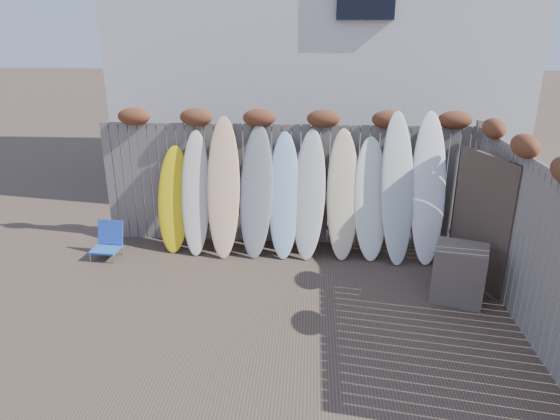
# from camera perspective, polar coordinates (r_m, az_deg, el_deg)

# --- Properties ---
(ground) EXTENTS (80.00, 80.00, 0.00)m
(ground) POSITION_cam_1_polar(r_m,az_deg,el_deg) (6.41, -0.72, -12.16)
(ground) COLOR #493A2D
(back_fence) EXTENTS (6.05, 0.28, 2.24)m
(back_fence) POSITION_cam_1_polar(r_m,az_deg,el_deg) (8.12, 0.97, 4.10)
(back_fence) COLOR slate
(back_fence) RESTS_ON ground
(right_fence) EXTENTS (0.28, 4.40, 2.24)m
(right_fence) POSITION_cam_1_polar(r_m,az_deg,el_deg) (6.61, 26.29, -2.24)
(right_fence) COLOR slate
(right_fence) RESTS_ON ground
(house) EXTENTS (8.50, 5.50, 6.33)m
(house) POSITION_cam_1_polar(r_m,az_deg,el_deg) (11.90, 4.31, 18.99)
(house) COLOR silver
(house) RESTS_ON ground
(beach_chair) EXTENTS (0.45, 0.48, 0.56)m
(beach_chair) POSITION_cam_1_polar(r_m,az_deg,el_deg) (8.35, -19.03, -3.34)
(beach_chair) COLOR #2359B2
(beach_chair) RESTS_ON ground
(wooden_crate) EXTENTS (0.79, 0.72, 0.75)m
(wooden_crate) POSITION_cam_1_polar(r_m,az_deg,el_deg) (7.04, 19.80, -6.80)
(wooden_crate) COLOR brown
(wooden_crate) RESTS_ON ground
(lattice_panel) EXTENTS (0.43, 1.18, 1.84)m
(lattice_panel) POSITION_cam_1_polar(r_m,az_deg,el_deg) (7.43, 22.03, -1.08)
(lattice_panel) COLOR brown
(lattice_panel) RESTS_ON ground
(surfboard_0) EXTENTS (0.54, 0.61, 1.67)m
(surfboard_0) POSITION_cam_1_polar(r_m,az_deg,el_deg) (8.18, -12.03, 1.20)
(surfboard_0) COLOR yellow
(surfboard_0) RESTS_ON ground
(surfboard_1) EXTENTS (0.48, 0.70, 1.92)m
(surfboard_1) POSITION_cam_1_polar(r_m,az_deg,el_deg) (8.01, -9.62, 1.92)
(surfboard_1) COLOR beige
(surfboard_1) RESTS_ON ground
(surfboard_2) EXTENTS (0.54, 0.78, 2.15)m
(surfboard_2) POSITION_cam_1_polar(r_m,az_deg,el_deg) (7.85, -6.48, 2.55)
(surfboard_2) COLOR #EFC78E
(surfboard_2) RESTS_ON ground
(surfboard_3) EXTENTS (0.57, 0.75, 2.02)m
(surfboard_3) POSITION_cam_1_polar(r_m,az_deg,el_deg) (7.80, -2.72, 2.08)
(surfboard_3) COLOR gray
(surfboard_3) RESTS_ON ground
(surfboard_4) EXTENTS (0.49, 0.69, 1.92)m
(surfboard_4) POSITION_cam_1_polar(r_m,az_deg,el_deg) (7.78, 0.46, 1.66)
(surfboard_4) COLOR #9DC4DF
(surfboard_4) RESTS_ON ground
(surfboard_5) EXTENTS (0.56, 0.75, 1.97)m
(surfboard_5) POSITION_cam_1_polar(r_m,az_deg,el_deg) (7.76, 3.36, 1.74)
(surfboard_5) COLOR silver
(surfboard_5) RESTS_ON ground
(surfboard_6) EXTENTS (0.51, 0.71, 1.97)m
(surfboard_6) POSITION_cam_1_polar(r_m,az_deg,el_deg) (7.80, 7.18, 1.75)
(surfboard_6) COLOR beige
(surfboard_6) RESTS_ON ground
(surfboard_7) EXTENTS (0.57, 0.70, 1.86)m
(surfboard_7) POSITION_cam_1_polar(r_m,az_deg,el_deg) (7.84, 10.34, 1.24)
(surfboard_7) COLOR white
(surfboard_7) RESTS_ON ground
(surfboard_8) EXTENTS (0.55, 0.83, 2.26)m
(surfboard_8) POSITION_cam_1_polar(r_m,az_deg,el_deg) (7.78, 13.27, 2.40)
(surfboard_8) COLOR silver
(surfboard_8) RESTS_ON ground
(surfboard_9) EXTENTS (0.54, 0.81, 2.25)m
(surfboard_9) POSITION_cam_1_polar(r_m,az_deg,el_deg) (7.91, 16.58, 2.37)
(surfboard_9) COLOR white
(surfboard_9) RESTS_ON ground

